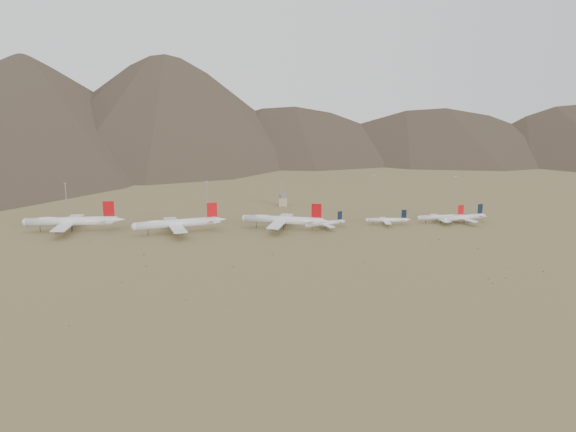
{
  "coord_description": "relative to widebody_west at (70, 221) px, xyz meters",
  "views": [
    {
      "loc": [
        -33.71,
        -411.39,
        103.09
      ],
      "look_at": [
        23.65,
        30.0,
        8.94
      ],
      "focal_mm": 35.0,
      "sensor_mm": 36.0,
      "label": 1
    }
  ],
  "objects": [
    {
      "name": "widebody_centre",
      "position": [
        83.19,
        -16.38,
        -0.46
      ],
      "size": [
        73.04,
        57.42,
        22.04
      ],
      "rotation": [
        0.0,
        0.0,
        0.23
      ],
      "color": "white",
      "rests_on": "ground"
    },
    {
      "name": "control_tower",
      "position": [
        177.94,
        83.25,
        -2.74
      ],
      "size": [
        8.0,
        8.0,
        12.0
      ],
      "color": "tan",
      "rests_on": "ground"
    },
    {
      "name": "mountain_ridge",
      "position": [
        147.94,
        863.25,
        141.94
      ],
      "size": [
        4400.0,
        1000.0,
        300.0
      ],
      "color": "#4B3A2D",
      "rests_on": "ground"
    },
    {
      "name": "narrowbody_a",
      "position": [
        200.7,
        -15.59,
        -3.96
      ],
      "size": [
        36.69,
        27.4,
        12.63
      ],
      "rotation": [
        0.0,
        0.0,
        0.34
      ],
      "color": "white",
      "rests_on": "ground"
    },
    {
      "name": "mast_west",
      "position": [
        105.4,
        84.87,
        6.15
      ],
      "size": [
        2.0,
        0.6,
        25.7
      ],
      "color": "gray",
      "rests_on": "ground"
    },
    {
      "name": "widebody_west",
      "position": [
        0.0,
        0.0,
        0.0
      ],
      "size": [
        78.69,
        60.22,
        23.36
      ],
      "rotation": [
        0.0,
        0.0,
        -0.02
      ],
      "color": "white",
      "rests_on": "ground"
    },
    {
      "name": "mast_far_west",
      "position": [
        -24.51,
        88.21,
        6.15
      ],
      "size": [
        2.0,
        0.6,
        25.7
      ],
      "color": "gray",
      "rests_on": "ground"
    },
    {
      "name": "narrowbody_c",
      "position": [
        301.81,
        -9.04,
        -3.24
      ],
      "size": [
        44.95,
        32.04,
        14.83
      ],
      "rotation": [
        0.0,
        0.0,
        0.0
      ],
      "color": "white",
      "rests_on": "ground"
    },
    {
      "name": "mast_centre",
      "position": [
        175.88,
        79.52,
        6.15
      ],
      "size": [
        2.0,
        0.6,
        25.7
      ],
      "color": "gray",
      "rests_on": "ground"
    },
    {
      "name": "desert_scrub",
      "position": [
        180.47,
        -118.79,
        -7.75
      ],
      "size": [
        380.44,
        173.07,
        0.77
      ],
      "color": "brown",
      "rests_on": "ground"
    },
    {
      "name": "mast_far_east",
      "position": [
        353.11,
        83.92,
        6.15
      ],
      "size": [
        2.0,
        0.6,
        25.7
      ],
      "color": "gray",
      "rests_on": "ground"
    },
    {
      "name": "ground",
      "position": [
        147.94,
        -36.75,
        -8.06
      ],
      "size": [
        3000.0,
        3000.0,
        0.0
      ],
      "primitive_type": "plane",
      "color": "olive",
      "rests_on": "ground"
    },
    {
      "name": "narrowbody_d",
      "position": [
        320.14,
        -11.82,
        -3.2
      ],
      "size": [
        44.22,
        32.73,
        14.97
      ],
      "rotation": [
        0.0,
        0.0,
        0.28
      ],
      "color": "white",
      "rests_on": "ground"
    },
    {
      "name": "mast_east",
      "position": [
        274.98,
        104.82,
        6.15
      ],
      "size": [
        2.0,
        0.6,
        25.7
      ],
      "color": "gray",
      "rests_on": "ground"
    },
    {
      "name": "widebody_east",
      "position": [
        166.04,
        -13.98,
        -0.61
      ],
      "size": [
        69.74,
        55.6,
        21.6
      ],
      "rotation": [
        0.0,
        0.0,
        -0.34
      ],
      "color": "white",
      "rests_on": "ground"
    },
    {
      "name": "narrowbody_b",
      "position": [
        254.05,
        -10.13,
        -3.99
      ],
      "size": [
        37.92,
        27.42,
        12.53
      ],
      "rotation": [
        0.0,
        0.0,
        -0.1
      ],
      "color": "white",
      "rests_on": "ground"
    }
  ]
}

